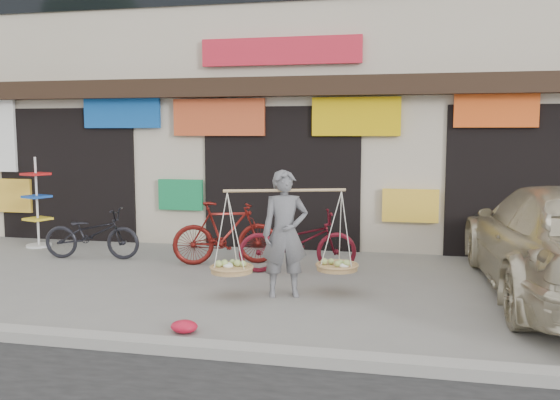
% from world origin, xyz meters
% --- Properties ---
extents(ground, '(70.00, 70.00, 0.00)m').
position_xyz_m(ground, '(0.00, 0.00, 0.00)').
color(ground, slate).
rests_on(ground, ground).
extents(kerb, '(70.00, 0.25, 0.12)m').
position_xyz_m(kerb, '(0.00, -2.00, 0.06)').
color(kerb, gray).
rests_on(kerb, ground).
extents(shophouse_block, '(14.00, 6.32, 7.00)m').
position_xyz_m(shophouse_block, '(-0.00, 6.42, 3.45)').
color(shophouse_block, beige).
rests_on(shophouse_block, ground).
extents(street_vendor, '(1.93, 1.00, 1.72)m').
position_xyz_m(street_vendor, '(0.74, 0.28, 0.80)').
color(street_vendor, slate).
rests_on(street_vendor, ground).
extents(bike_0, '(1.76, 0.80, 0.89)m').
position_xyz_m(bike_0, '(-3.06, 1.90, 0.45)').
color(bike_0, black).
rests_on(bike_0, ground).
extents(bike_1, '(1.84, 1.07, 1.07)m').
position_xyz_m(bike_1, '(-0.63, 1.97, 0.53)').
color(bike_1, maroon).
rests_on(bike_1, ground).
extents(bike_2, '(1.98, 1.11, 0.99)m').
position_xyz_m(bike_2, '(0.65, 1.68, 0.49)').
color(bike_2, '#5B0F1A').
rests_on(bike_2, ground).
extents(display_rack, '(0.53, 0.53, 1.75)m').
position_xyz_m(display_rack, '(-4.66, 2.68, 0.70)').
color(display_rack, silver).
rests_on(display_rack, ground).
extents(red_bag, '(0.31, 0.25, 0.14)m').
position_xyz_m(red_bag, '(-0.06, -1.42, 0.07)').
color(red_bag, red).
rests_on(red_bag, ground).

